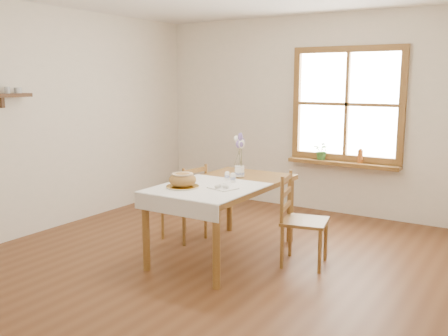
% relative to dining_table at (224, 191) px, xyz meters
% --- Properties ---
extents(ground, '(5.00, 5.00, 0.00)m').
position_rel_dining_table_xyz_m(ground, '(0.00, -0.30, -0.66)').
color(ground, brown).
rests_on(ground, ground).
extents(room_walls, '(4.60, 5.10, 2.65)m').
position_rel_dining_table_xyz_m(room_walls, '(0.00, -0.30, 1.04)').
color(room_walls, beige).
rests_on(room_walls, ground).
extents(window, '(1.46, 0.08, 1.46)m').
position_rel_dining_table_xyz_m(window, '(0.50, 2.17, 0.79)').
color(window, brown).
rests_on(window, ground).
extents(window_sill, '(1.46, 0.20, 0.05)m').
position_rel_dining_table_xyz_m(window_sill, '(0.50, 2.10, 0.03)').
color(window_sill, brown).
rests_on(window_sill, ground).
extents(wall_shelf, '(0.16, 0.60, 0.24)m').
position_rel_dining_table_xyz_m(wall_shelf, '(-2.16, -0.90, 0.94)').
color(wall_shelf, '#503219').
rests_on(wall_shelf, ground).
extents(dining_table, '(0.90, 1.60, 0.75)m').
position_rel_dining_table_xyz_m(dining_table, '(0.00, 0.00, 0.00)').
color(dining_table, brown).
rests_on(dining_table, ground).
extents(table_linen, '(0.91, 0.99, 0.01)m').
position_rel_dining_table_xyz_m(table_linen, '(0.00, -0.30, 0.09)').
color(table_linen, white).
rests_on(table_linen, dining_table).
extents(chair_left, '(0.47, 0.46, 0.85)m').
position_rel_dining_table_xyz_m(chair_left, '(-0.65, 0.20, -0.24)').
color(chair_left, brown).
rests_on(chair_left, ground).
extents(chair_right, '(0.51, 0.50, 0.89)m').
position_rel_dining_table_xyz_m(chair_right, '(0.80, 0.19, -0.22)').
color(chair_right, brown).
rests_on(chair_right, ground).
extents(bread_plate, '(0.39, 0.39, 0.02)m').
position_rel_dining_table_xyz_m(bread_plate, '(-0.19, -0.43, 0.10)').
color(bread_plate, white).
rests_on(bread_plate, table_linen).
extents(bread_loaf, '(0.26, 0.26, 0.14)m').
position_rel_dining_table_xyz_m(bread_loaf, '(-0.19, -0.43, 0.18)').
color(bread_loaf, '#A57C3A').
rests_on(bread_loaf, bread_plate).
extents(egg_napkin, '(0.28, 0.26, 0.01)m').
position_rel_dining_table_xyz_m(egg_napkin, '(0.16, -0.26, 0.10)').
color(egg_napkin, white).
rests_on(egg_napkin, table_linen).
extents(eggs, '(0.22, 0.21, 0.04)m').
position_rel_dining_table_xyz_m(eggs, '(0.16, -0.26, 0.13)').
color(eggs, silver).
rests_on(eggs, egg_napkin).
extents(salt_shaker, '(0.05, 0.05, 0.09)m').
position_rel_dining_table_xyz_m(salt_shaker, '(-0.02, 0.09, 0.14)').
color(salt_shaker, white).
rests_on(salt_shaker, table_linen).
extents(pepper_shaker, '(0.07, 0.07, 0.10)m').
position_rel_dining_table_xyz_m(pepper_shaker, '(0.09, 0.02, 0.14)').
color(pepper_shaker, white).
rests_on(pepper_shaker, table_linen).
extents(flower_vase, '(0.11, 0.11, 0.11)m').
position_rel_dining_table_xyz_m(flower_vase, '(-0.01, 0.33, 0.14)').
color(flower_vase, white).
rests_on(flower_vase, dining_table).
extents(lavender_bouquet, '(0.18, 0.18, 0.34)m').
position_rel_dining_table_xyz_m(lavender_bouquet, '(-0.01, 0.33, 0.36)').
color(lavender_bouquet, '#675190').
rests_on(lavender_bouquet, flower_vase).
extents(potted_plant, '(0.27, 0.29, 0.18)m').
position_rel_dining_table_xyz_m(potted_plant, '(0.21, 2.10, 0.14)').
color(potted_plant, '#356E2C').
rests_on(potted_plant, window_sill).
extents(amber_bottle, '(0.08, 0.08, 0.19)m').
position_rel_dining_table_xyz_m(amber_bottle, '(0.72, 2.10, 0.14)').
color(amber_bottle, '#A7551E').
rests_on(amber_bottle, window_sill).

